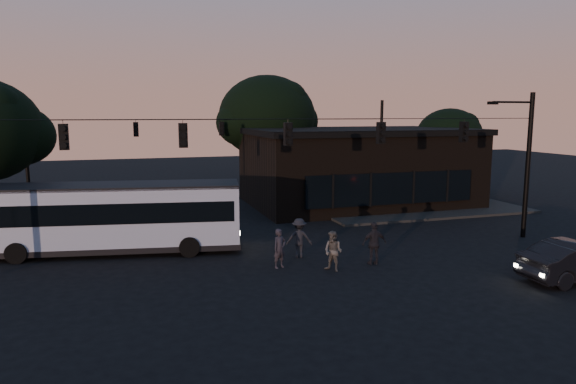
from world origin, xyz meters
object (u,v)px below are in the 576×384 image
object	(u,v)px
building	(357,166)
pedestrian_d	(299,238)
pedestrian_a	(280,248)
pedestrian_b	(333,251)
pedestrian_c	(374,243)
bus	(115,214)

from	to	relation	value
building	pedestrian_d	xyz separation A→B (m)	(-8.50, -12.07, -1.81)
pedestrian_a	pedestrian_b	world-z (taller)	pedestrian_b
building	pedestrian_d	bearing A→B (deg)	-125.16
pedestrian_b	pedestrian_c	world-z (taller)	pedestrian_c
building	pedestrian_d	size ratio (longest dim) A/B	8.61
pedestrian_c	building	bearing A→B (deg)	-108.29
bus	pedestrian_a	bearing A→B (deg)	-25.61
building	bus	distance (m)	18.54
bus	pedestrian_d	size ratio (longest dim) A/B	6.55
building	pedestrian_a	size ratio (longest dim) A/B	9.22
pedestrian_a	pedestrian_d	world-z (taller)	pedestrian_d
pedestrian_b	pedestrian_a	bearing A→B (deg)	-155.87
building	pedestrian_c	world-z (taller)	building
pedestrian_c	pedestrian_d	xyz separation A→B (m)	(-2.72, 2.00, -0.03)
bus	pedestrian_d	bearing A→B (deg)	-13.74
bus	pedestrian_b	size ratio (longest dim) A/B	7.01
building	pedestrian_b	world-z (taller)	building
building	pedestrian_c	distance (m)	15.31
bus	pedestrian_a	distance (m)	8.09
bus	pedestrian_b	bearing A→B (deg)	-24.32
pedestrian_c	pedestrian_d	world-z (taller)	pedestrian_c
pedestrian_a	pedestrian_d	distance (m)	1.79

